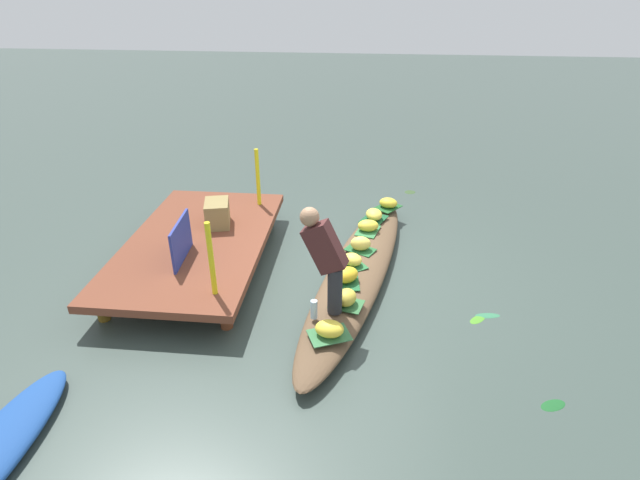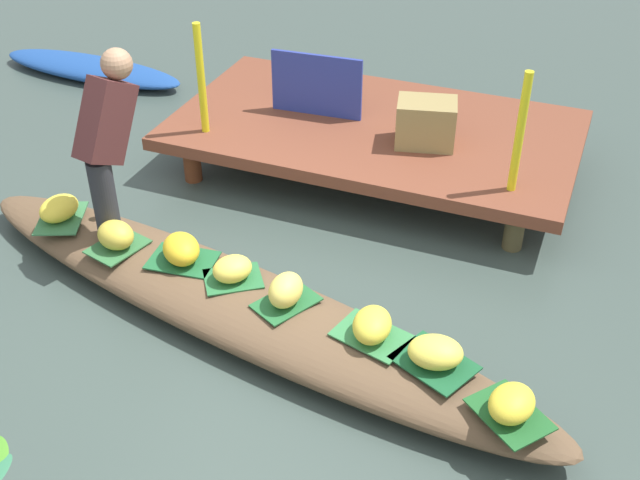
{
  "view_description": "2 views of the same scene",
  "coord_description": "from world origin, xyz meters",
  "px_view_note": "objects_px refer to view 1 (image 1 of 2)",
  "views": [
    {
      "loc": [
        -5.49,
        -0.06,
        3.55
      ],
      "look_at": [
        0.26,
        0.51,
        0.43
      ],
      "focal_mm": 28.2,
      "sensor_mm": 36.0,
      "label": 1
    },
    {
      "loc": [
        1.9,
        -3.37,
        3.28
      ],
      "look_at": [
        0.4,
        0.41,
        0.45
      ],
      "focal_mm": 44.78,
      "sensor_mm": 36.0,
      "label": 2
    }
  ],
  "objects_px": {
    "vendor_boat": "(357,272)",
    "water_bottle": "(314,309)",
    "banana_bunch_2": "(329,329)",
    "market_banner": "(181,240)",
    "banana_bunch_4": "(352,259)",
    "banana_bunch_1": "(346,297)",
    "banana_bunch_5": "(361,243)",
    "banana_bunch_3": "(388,203)",
    "vendor_person": "(325,255)",
    "banana_bunch_6": "(347,275)",
    "produce_crate": "(217,213)",
    "banana_bunch_7": "(374,214)",
    "banana_bunch_0": "(368,226)"
  },
  "relations": [
    {
      "from": "vendor_boat",
      "to": "water_bottle",
      "type": "xyz_separation_m",
      "value": [
        -1.17,
        0.43,
        0.24
      ]
    },
    {
      "from": "banana_bunch_2",
      "to": "market_banner",
      "type": "relative_size",
      "value": 0.39
    },
    {
      "from": "banana_bunch_2",
      "to": "banana_bunch_4",
      "type": "bearing_deg",
      "value": -7.05
    },
    {
      "from": "banana_bunch_1",
      "to": "water_bottle",
      "type": "distance_m",
      "value": 0.43
    },
    {
      "from": "banana_bunch_5",
      "to": "market_banner",
      "type": "height_order",
      "value": "market_banner"
    },
    {
      "from": "market_banner",
      "to": "banana_bunch_3",
      "type": "bearing_deg",
      "value": -54.66
    },
    {
      "from": "vendor_person",
      "to": "market_banner",
      "type": "bearing_deg",
      "value": 69.12
    },
    {
      "from": "vendor_boat",
      "to": "banana_bunch_6",
      "type": "distance_m",
      "value": 0.5
    },
    {
      "from": "banana_bunch_1",
      "to": "produce_crate",
      "type": "xyz_separation_m",
      "value": [
        1.54,
        1.88,
        0.22
      ]
    },
    {
      "from": "vendor_person",
      "to": "water_bottle",
      "type": "height_order",
      "value": "vendor_person"
    },
    {
      "from": "banana_bunch_1",
      "to": "produce_crate",
      "type": "relative_size",
      "value": 0.59
    },
    {
      "from": "vendor_person",
      "to": "market_banner",
      "type": "distance_m",
      "value": 1.97
    },
    {
      "from": "banana_bunch_7",
      "to": "banana_bunch_6",
      "type": "bearing_deg",
      "value": 169.62
    },
    {
      "from": "banana_bunch_6",
      "to": "vendor_person",
      "type": "distance_m",
      "value": 0.86
    },
    {
      "from": "banana_bunch_2",
      "to": "market_banner",
      "type": "bearing_deg",
      "value": 59.24
    },
    {
      "from": "banana_bunch_5",
      "to": "market_banner",
      "type": "relative_size",
      "value": 0.36
    },
    {
      "from": "water_bottle",
      "to": "produce_crate",
      "type": "bearing_deg",
      "value": 40.55
    },
    {
      "from": "banana_bunch_6",
      "to": "banana_bunch_7",
      "type": "bearing_deg",
      "value": -10.38
    },
    {
      "from": "banana_bunch_6",
      "to": "produce_crate",
      "type": "distance_m",
      "value": 2.15
    },
    {
      "from": "banana_bunch_2",
      "to": "banana_bunch_0",
      "type": "bearing_deg",
      "value": -8.53
    },
    {
      "from": "water_bottle",
      "to": "produce_crate",
      "type": "xyz_separation_m",
      "value": [
        1.81,
        1.55,
        0.2
      ]
    },
    {
      "from": "banana_bunch_6",
      "to": "market_banner",
      "type": "xyz_separation_m",
      "value": [
        0.11,
        2.02,
        0.3
      ]
    },
    {
      "from": "banana_bunch_2",
      "to": "banana_bunch_7",
      "type": "xyz_separation_m",
      "value": [
        2.76,
        -0.44,
        -0.0
      ]
    },
    {
      "from": "banana_bunch_2",
      "to": "water_bottle",
      "type": "height_order",
      "value": "water_bottle"
    },
    {
      "from": "vendor_boat",
      "to": "banana_bunch_1",
      "type": "xyz_separation_m",
      "value": [
        -0.9,
        0.1,
        0.23
      ]
    },
    {
      "from": "banana_bunch_7",
      "to": "market_banner",
      "type": "relative_size",
      "value": 0.4
    },
    {
      "from": "banana_bunch_3",
      "to": "banana_bunch_4",
      "type": "height_order",
      "value": "banana_bunch_4"
    },
    {
      "from": "banana_bunch_5",
      "to": "banana_bunch_6",
      "type": "relative_size",
      "value": 0.9
    },
    {
      "from": "banana_bunch_4",
      "to": "market_banner",
      "type": "height_order",
      "value": "market_banner"
    },
    {
      "from": "banana_bunch_2",
      "to": "vendor_person",
      "type": "bearing_deg",
      "value": 10.77
    },
    {
      "from": "banana_bunch_7",
      "to": "market_banner",
      "type": "distance_m",
      "value": 2.87
    },
    {
      "from": "banana_bunch_4",
      "to": "banana_bunch_7",
      "type": "relative_size",
      "value": 0.83
    },
    {
      "from": "banana_bunch_1",
      "to": "vendor_person",
      "type": "relative_size",
      "value": 0.21
    },
    {
      "from": "banana_bunch_4",
      "to": "water_bottle",
      "type": "distance_m",
      "value": 1.19
    },
    {
      "from": "market_banner",
      "to": "produce_crate",
      "type": "bearing_deg",
      "value": -13.74
    },
    {
      "from": "banana_bunch_2",
      "to": "banana_bunch_5",
      "type": "height_order",
      "value": "banana_bunch_5"
    },
    {
      "from": "market_banner",
      "to": "banana_bunch_6",
      "type": "bearing_deg",
      "value": -96.81
    },
    {
      "from": "produce_crate",
      "to": "vendor_boat",
      "type": "bearing_deg",
      "value": -107.95
    },
    {
      "from": "banana_bunch_5",
      "to": "banana_bunch_7",
      "type": "height_order",
      "value": "banana_bunch_5"
    },
    {
      "from": "banana_bunch_5",
      "to": "banana_bunch_7",
      "type": "distance_m",
      "value": 0.97
    },
    {
      "from": "banana_bunch_3",
      "to": "water_bottle",
      "type": "bearing_deg",
      "value": 163.87
    },
    {
      "from": "market_banner",
      "to": "water_bottle",
      "type": "bearing_deg",
      "value": -120.05
    },
    {
      "from": "vendor_boat",
      "to": "water_bottle",
      "type": "height_order",
      "value": "water_bottle"
    },
    {
      "from": "banana_bunch_3",
      "to": "banana_bunch_7",
      "type": "relative_size",
      "value": 0.94
    },
    {
      "from": "banana_bunch_1",
      "to": "banana_bunch_3",
      "type": "height_order",
      "value": "banana_bunch_1"
    },
    {
      "from": "vendor_boat",
      "to": "banana_bunch_6",
      "type": "bearing_deg",
      "value": 176.08
    },
    {
      "from": "banana_bunch_0",
      "to": "banana_bunch_2",
      "type": "xyz_separation_m",
      "value": [
        -2.38,
        0.36,
        0.0
      ]
    },
    {
      "from": "banana_bunch_4",
      "to": "banana_bunch_7",
      "type": "distance_m",
      "value": 1.38
    },
    {
      "from": "banana_bunch_5",
      "to": "water_bottle",
      "type": "xyz_separation_m",
      "value": [
        -1.53,
        0.45,
        0.01
      ]
    },
    {
      "from": "banana_bunch_0",
      "to": "banana_bunch_3",
      "type": "bearing_deg",
      "value": -19.92
    }
  ]
}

